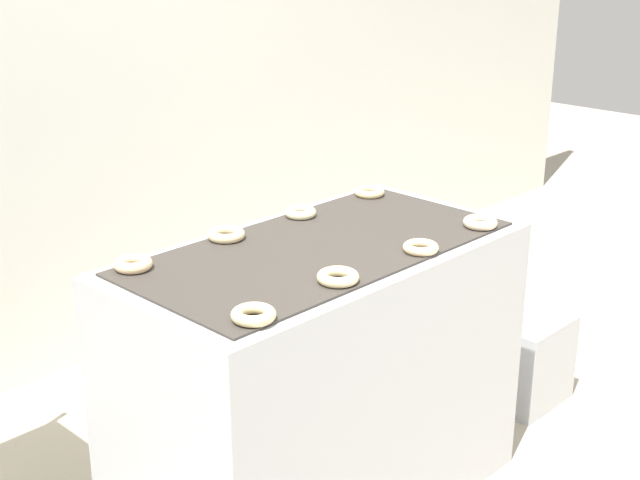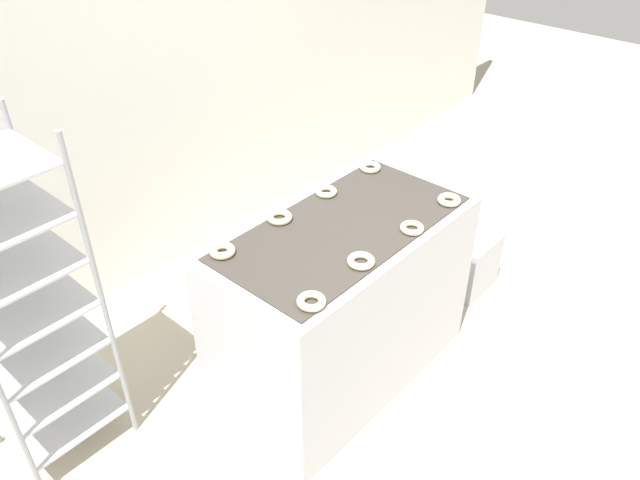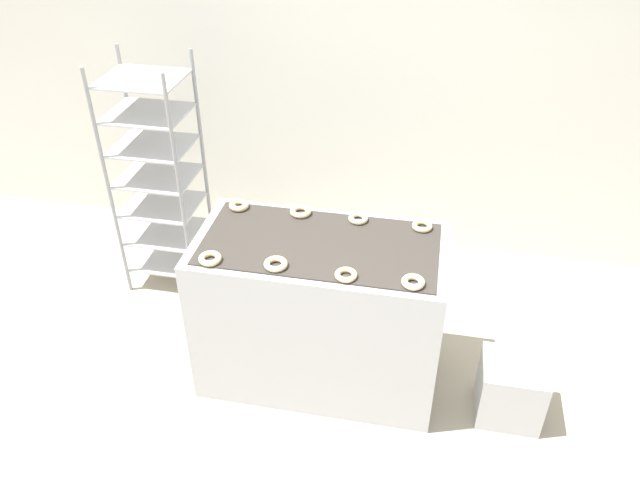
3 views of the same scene
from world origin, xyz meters
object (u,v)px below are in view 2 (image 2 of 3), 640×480
donut_near_left (311,301)px  donut_far_right (370,167)px  donut_near_midright (412,228)px  donut_far_midright (326,192)px  donut_near_right (449,200)px  donut_far_left (222,251)px  donut_near_midleft (361,261)px  glaze_bin (465,261)px  fryer_machine (342,303)px  donut_far_midleft (279,217)px  baking_rack_cart (24,309)px

donut_near_left → donut_far_right: 1.15m
donut_near_left → donut_near_midright: size_ratio=1.06×
donut_near_left → donut_far_right: donut_near_left is taller
donut_far_right → donut_far_midright: bearing=178.8°
donut_near_right → donut_far_midright: bearing=123.8°
donut_near_right → donut_near_left: bearing=-179.6°
donut_near_midright → donut_far_left: (-0.71, 0.52, 0.00)m
donut_near_midleft → donut_far_midright: (0.34, 0.50, -0.00)m
glaze_bin → donut_near_midright: (-0.92, -0.15, 0.78)m
donut_near_left → donut_far_left: donut_far_left is taller
fryer_machine → glaze_bin: fryer_machine is taller
donut_far_midleft → donut_far_right: 0.68m
fryer_machine → donut_far_midright: donut_far_midright is taller
fryer_machine → baking_rack_cart: 1.48m
fryer_machine → donut_far_left: bearing=154.0°
donut_near_left → donut_near_midright: bearing=0.3°
baking_rack_cart → donut_near_midright: (1.42, -0.98, 0.14)m
baking_rack_cart → donut_near_midright: baking_rack_cart is taller
donut_near_midleft → donut_near_midright: bearing=-2.6°
donut_near_left → donut_far_midright: bearing=37.2°
baking_rack_cart → donut_far_left: size_ratio=14.24×
donut_near_midright → donut_far_midleft: 0.63m
fryer_machine → donut_far_left: (-0.53, 0.26, 0.49)m
donut_near_midleft → donut_far_midright: size_ratio=1.10×
fryer_machine → donut_near_right: size_ratio=11.80×
donut_far_midleft → donut_near_left: bearing=-123.8°
fryer_machine → donut_near_left: size_ratio=11.47×
donut_near_right → fryer_machine: bearing=153.3°
fryer_machine → donut_far_left: donut_far_left is taller
donut_near_left → donut_near_midright: 0.70m
glaze_bin → donut_far_left: donut_far_left is taller
donut_near_right → donut_far_right: (0.01, 0.50, -0.00)m
baking_rack_cart → donut_near_midleft: 1.44m
baking_rack_cart → donut_far_left: 0.86m
baking_rack_cart → donut_far_right: size_ratio=14.58×
fryer_machine → donut_near_midleft: bearing=-126.2°
donut_near_right → donut_far_right: size_ratio=1.03×
fryer_machine → donut_far_midright: bearing=57.1°
glaze_bin → donut_far_midleft: bearing=163.5°
donut_near_right → donut_far_right: 0.50m
donut_near_midleft → baking_rack_cart: bearing=137.8°
donut_far_midleft → donut_far_right: bearing=-1.2°
donut_near_midright → donut_far_midleft: bearing=123.5°
baking_rack_cart → donut_far_left: baking_rack_cart is taller
glaze_bin → donut_far_midright: 1.27m
donut_far_midleft → donut_far_right: size_ratio=1.09×
donut_far_left → donut_far_midleft: size_ratio=0.94×
donut_near_right → donut_far_right: bearing=88.6°
baking_rack_cart → donut_far_midright: baking_rack_cart is taller
donut_near_left → donut_near_right: 1.02m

